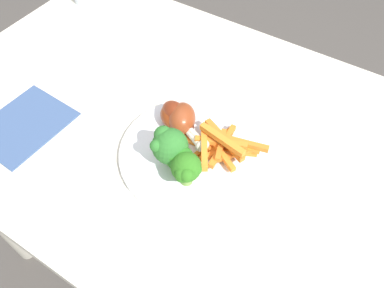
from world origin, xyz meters
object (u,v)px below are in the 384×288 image
Objects in this scene: broccoli_floret_middle at (169,144)px; broccoli_floret_back at (181,159)px; dinner_plate at (192,153)px; broccoli_floret_front at (186,169)px; chicken_drumstick_far at (178,119)px; chicken_drumstick_near at (182,120)px; carrot_fries_pile at (222,145)px; dining_table at (186,157)px; fork at (79,43)px; chicken_drumstick_extra at (179,118)px.

broccoli_floret_back is (0.03, -0.01, -0.01)m from broccoli_floret_middle.
broccoli_floret_front is (0.03, -0.06, 0.05)m from dinner_plate.
chicken_drumstick_near is at bearing -12.92° from chicken_drumstick_far.
broccoli_floret_back is 0.55× the size of chicken_drumstick_near.
broccoli_floret_middle is 0.10m from carrot_fries_pile.
dining_table is at bearing 163.60° from carrot_fries_pile.
dining_table is 13.65× the size of broccoli_floret_middle.
fork is (-0.35, 0.07, 0.11)m from dining_table.
chicken_drumstick_near is (-0.04, 0.03, 0.03)m from dinner_plate.
broccoli_floret_front is 0.47m from fork.
chicken_drumstick_far is at bearing -55.07° from fork.
chicken_drumstick_far is (-0.01, 0.00, -0.00)m from chicken_drumstick_near.
chicken_drumstick_near reaches higher than fork.
broccoli_floret_back is at bearing -80.26° from dinner_plate.
fork is at bearing 165.02° from chicken_drumstick_extra.
dining_table is 5.73× the size of fork.
dinner_plate is (0.05, -0.06, 0.12)m from dining_table.
carrot_fries_pile is at bearing 79.13° from broccoli_floret_front.
broccoli_floret_back is 0.11m from chicken_drumstick_extra.
broccoli_floret_middle is at bearing -66.64° from chicken_drumstick_far.
broccoli_floret_front is 0.13m from chicken_drumstick_extra.
dining_table is at bearing 109.21° from chicken_drumstick_near.
carrot_fries_pile is at bearing 45.89° from broccoli_floret_middle.
broccoli_floret_back is 0.11m from chicken_drumstick_far.
dinner_plate is 0.42m from fork.
dining_table is 0.18m from carrot_fries_pile.
broccoli_floret_back reaches higher than carrot_fries_pile.
chicken_drumstick_near is 0.88× the size of chicken_drumstick_extra.
fork reaches higher than dining_table.
dinner_plate is at bearing -57.87° from fork.
chicken_drumstick_far is 0.36m from fork.
chicken_drumstick_near is 0.01m from chicken_drumstick_extra.
dining_table is 0.38m from fork.
chicken_drumstick_near is 0.60× the size of fork.
fork is (-0.35, 0.09, -0.03)m from chicken_drumstick_extra.
broccoli_floret_front is 0.09m from carrot_fries_pile.
broccoli_floret_front is at bearing -50.75° from chicken_drumstick_extra.
broccoli_floret_front is 0.61× the size of chicken_drumstick_near.
dining_table is 0.20m from broccoli_floret_back.
chicken_drumstick_near is at bearing -70.79° from dining_table.
chicken_drumstick_extra reaches higher than fork.
broccoli_floret_front is 0.41× the size of carrot_fries_pile.
broccoli_floret_back is 0.37× the size of carrot_fries_pile.
dinner_plate is 2.35× the size of chicken_drumstick_near.
dining_table is 4.08× the size of dinner_plate.
chicken_drumstick_far is at bearing -95.41° from dining_table.
dinner_plate is 3.88× the size of broccoli_floret_front.
broccoli_floret_middle reaches higher than dining_table.
chicken_drumstick_near is at bearing 142.59° from dinner_plate.
chicken_drumstick_far is at bearing 113.36° from broccoli_floret_middle.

